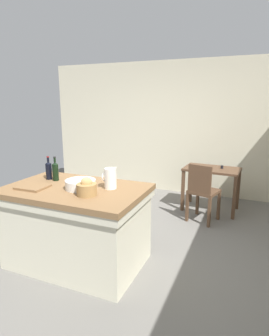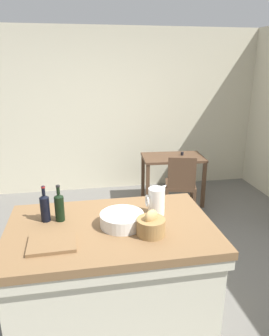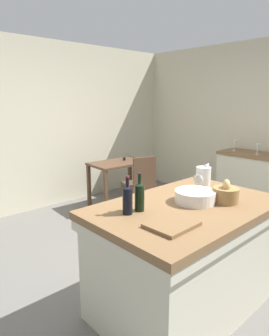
# 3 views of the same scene
# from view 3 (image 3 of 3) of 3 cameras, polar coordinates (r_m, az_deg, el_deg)

# --- Properties ---
(ground_plane) EXTENTS (6.76, 6.76, 0.00)m
(ground_plane) POSITION_cam_3_polar(r_m,az_deg,el_deg) (3.26, 4.66, -18.81)
(ground_plane) COLOR #66635E
(wall_back) EXTENTS (5.32, 0.12, 2.60)m
(wall_back) POSITION_cam_3_polar(r_m,az_deg,el_deg) (4.93, -17.98, 7.51)
(wall_back) COLOR beige
(wall_back) RESTS_ON ground
(island_table) EXTENTS (1.54, 0.99, 0.90)m
(island_table) POSITION_cam_3_polar(r_m,az_deg,el_deg) (2.58, 9.62, -15.55)
(island_table) COLOR brown
(island_table) RESTS_ON ground
(side_cabinet) EXTENTS (0.52, 1.17, 0.93)m
(side_cabinet) POSITION_cam_3_polar(r_m,az_deg,el_deg) (4.90, 22.23, -2.81)
(side_cabinet) COLOR brown
(side_cabinet) RESTS_ON ground
(writing_desk) EXTENTS (0.93, 0.62, 0.78)m
(writing_desk) POSITION_cam_3_polar(r_m,az_deg,el_deg) (4.82, -3.00, -0.23)
(writing_desk) COLOR #513826
(writing_desk) RESTS_ON ground
(wooden_chair) EXTENTS (0.49, 0.49, 0.92)m
(wooden_chair) POSITION_cam_3_polar(r_m,az_deg,el_deg) (4.41, 1.14, -2.98)
(wooden_chair) COLOR #513826
(wooden_chair) RESTS_ON ground
(pitcher) EXTENTS (0.17, 0.13, 0.26)m
(pitcher) POSITION_cam_3_polar(r_m,az_deg,el_deg) (2.74, 12.88, -2.04)
(pitcher) COLOR silver
(pitcher) RESTS_ON island_table
(wash_bowl) EXTENTS (0.32, 0.32, 0.10)m
(wash_bowl) POSITION_cam_3_polar(r_m,az_deg,el_deg) (2.45, 11.43, -5.32)
(wash_bowl) COLOR silver
(wash_bowl) RESTS_ON island_table
(bread_basket) EXTENTS (0.20, 0.20, 0.19)m
(bread_basket) POSITION_cam_3_polar(r_m,az_deg,el_deg) (2.51, 16.95, -4.73)
(bread_basket) COLOR olive
(bread_basket) RESTS_ON island_table
(cutting_board) EXTENTS (0.32, 0.26, 0.02)m
(cutting_board) POSITION_cam_3_polar(r_m,az_deg,el_deg) (2.00, 7.09, -10.60)
(cutting_board) COLOR brown
(cutting_board) RESTS_ON island_table
(wine_bottle_dark) EXTENTS (0.07, 0.07, 0.29)m
(wine_bottle_dark) POSITION_cam_3_polar(r_m,az_deg,el_deg) (2.21, 0.96, -5.26)
(wine_bottle_dark) COLOR black
(wine_bottle_dark) RESTS_ON island_table
(wine_bottle_amber) EXTENTS (0.07, 0.07, 0.28)m
(wine_bottle_amber) POSITION_cam_3_polar(r_m,az_deg,el_deg) (2.15, -1.35, -5.84)
(wine_bottle_amber) COLOR black
(wine_bottle_amber) RESTS_ON island_table
(wine_glass_left) EXTENTS (0.07, 0.07, 0.15)m
(wine_glass_left) POSITION_cam_3_polar(r_m,az_deg,el_deg) (4.74, 22.31, 3.69)
(wine_glass_left) COLOR white
(wine_glass_left) RESTS_ON side_cabinet
(wine_glass_middle) EXTENTS (0.07, 0.07, 0.17)m
(wine_glass_middle) POSITION_cam_3_polar(r_m,az_deg,el_deg) (4.94, 18.44, 4.48)
(wine_glass_middle) COLOR white
(wine_glass_middle) RESTS_ON side_cabinet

